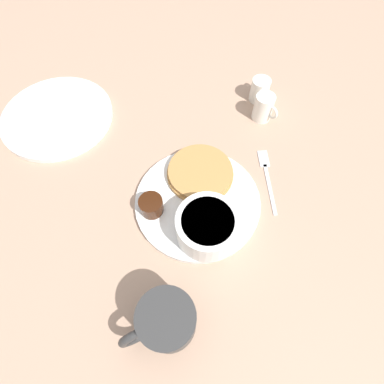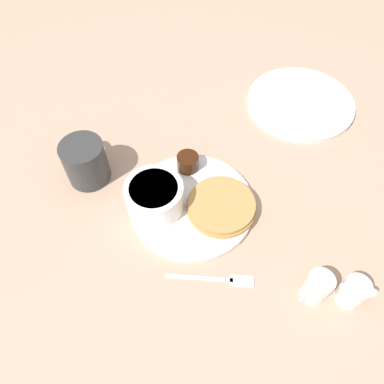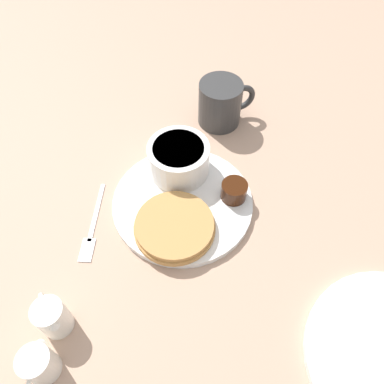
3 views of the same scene
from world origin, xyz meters
name	(u,v)px [view 1 (image 1 of 3)]	position (x,y,z in m)	size (l,w,h in m)	color
ground_plane	(198,203)	(0.00, 0.00, 0.00)	(4.00, 4.00, 0.00)	tan
plate	(198,202)	(0.00, 0.00, 0.01)	(0.23, 0.23, 0.01)	white
pancake_stack	(200,173)	(-0.01, -0.05, 0.02)	(0.13, 0.13, 0.02)	#B78447
bowl	(207,227)	(-0.01, 0.07, 0.04)	(0.11, 0.11, 0.06)	white
syrup_cup	(151,205)	(0.09, 0.01, 0.03)	(0.04, 0.04, 0.03)	#38190A
butter_ramekin	(201,239)	(0.01, 0.08, 0.03)	(0.05, 0.05, 0.05)	white
coffee_mug	(166,322)	(0.08, 0.20, 0.04)	(0.11, 0.08, 0.09)	#333333
creamer_pitcher_near	(264,107)	(-0.17, -0.20, 0.03)	(0.05, 0.06, 0.06)	white
creamer_pitcher_far	(260,90)	(-0.18, -0.25, 0.03)	(0.04, 0.06, 0.06)	white
fork	(267,173)	(-0.15, -0.05, 0.00)	(0.02, 0.15, 0.00)	silver
far_plate	(57,117)	(0.28, -0.25, 0.01)	(0.24, 0.24, 0.01)	white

